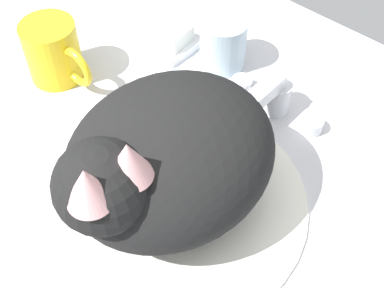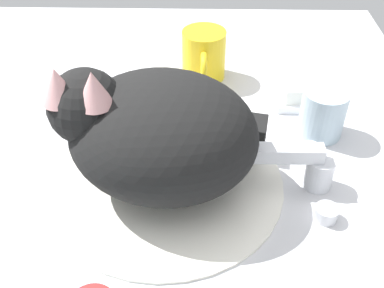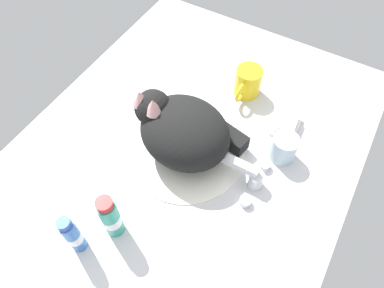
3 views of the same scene
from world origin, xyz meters
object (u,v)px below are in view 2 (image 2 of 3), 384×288
cat (156,131)px  rinse_cup (323,113)px  coffee_mug (204,55)px  faucet (308,168)px  soap_bar (296,86)px

cat → rinse_cup: size_ratio=3.81×
coffee_mug → rinse_cup: bearing=48.2°
faucet → cat: cat is taller
faucet → rinse_cup: size_ratio=1.94×
soap_bar → coffee_mug: bearing=-113.0°
cat → faucet: bearing=89.2°
faucet → soap_bar: faucet is taller
faucet → rinse_cup: rinse_cup is taller
coffee_mug → soap_bar: coffee_mug is taller
faucet → rinse_cup: (-11.00, 3.90, 0.68)cm
faucet → coffee_mug: (-26.34, -13.23, 1.28)cm
coffee_mug → rinse_cup: size_ratio=1.58×
faucet → coffee_mug: size_ratio=1.23×
soap_bar → rinse_cup: bearing=14.2°
cat → soap_bar: 29.18cm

